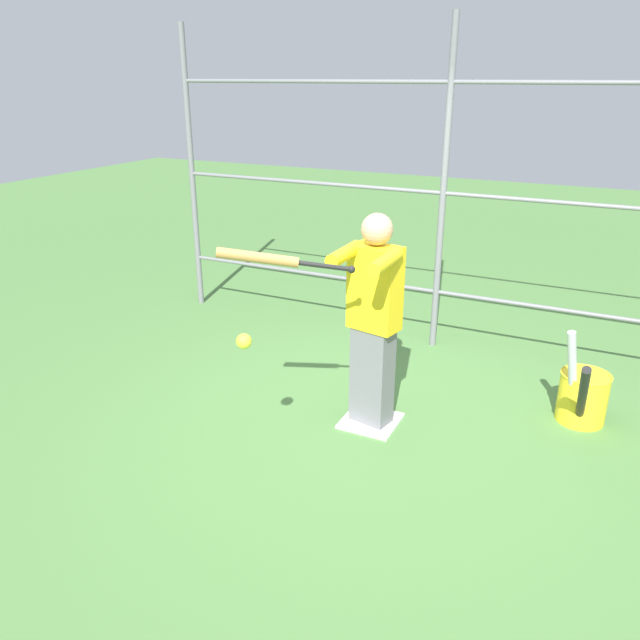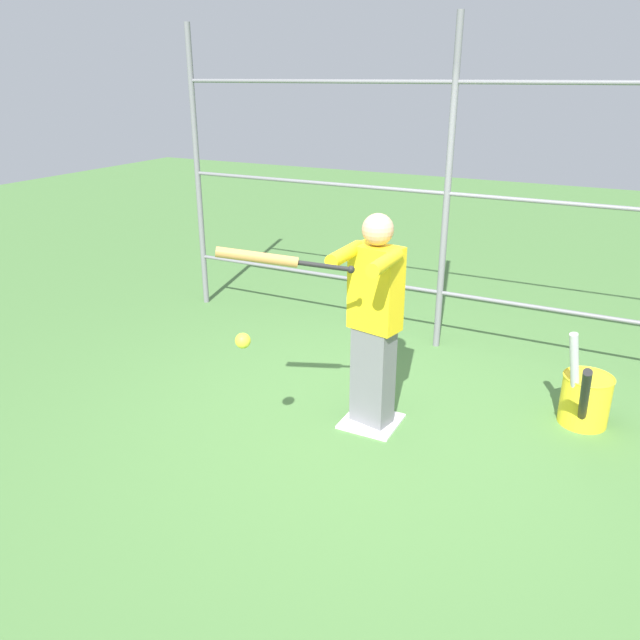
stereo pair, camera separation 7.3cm
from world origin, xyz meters
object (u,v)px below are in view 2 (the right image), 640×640
Objects in this scene: batter at (374,317)px; baseball_bat_swinging at (269,259)px; softball_in_flight at (243,341)px; bat_bucket at (585,398)px.

baseball_bat_swinging is (0.43, 0.66, 0.53)m from batter.
baseball_bat_swinging is at bearing -102.69° from softball_in_flight.
softball_in_flight is at bearing 77.31° from baseball_bat_swinging.
batter is at bearing -122.97° from baseball_bat_swinging.
softball_in_flight is at bearing 40.57° from bat_bucket.
baseball_bat_swinging is 0.52m from softball_in_flight.
batter is 1.68m from bat_bucket.
batter reaches higher than bat_bucket.
batter is 1.87× the size of bat_bucket.
batter reaches higher than baseball_bat_swinging.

